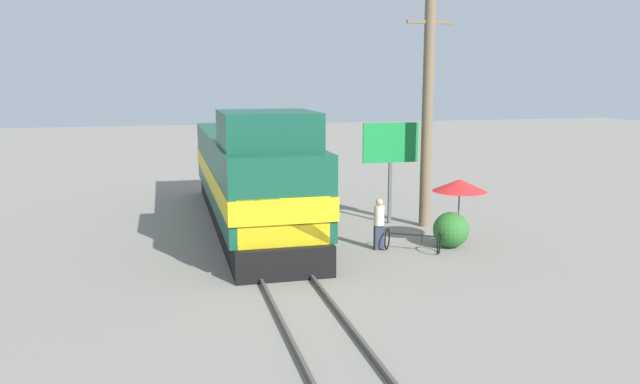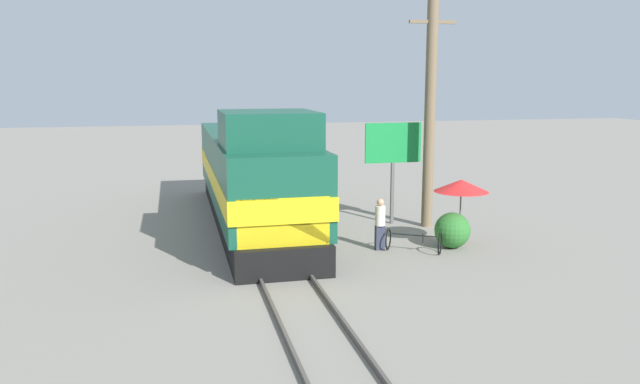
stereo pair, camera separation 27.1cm
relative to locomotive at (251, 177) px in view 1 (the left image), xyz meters
name	(u,v)px [view 1 (the left image)]	position (x,y,z in m)	size (l,w,h in m)	color
ground_plane	(271,257)	(0.00, -4.40, -1.89)	(120.00, 120.00, 0.00)	gray
rail_near	(249,256)	(-0.72, -4.40, -1.82)	(0.08, 40.18, 0.15)	#4C4742
rail_far	(294,253)	(0.72, -4.40, -1.82)	(0.08, 40.18, 0.15)	#4C4742
locomotive	(251,177)	(0.00, 0.00, 0.00)	(3.14, 14.85, 4.59)	black
utility_pole	(427,111)	(6.44, -1.59, 2.49)	(1.80, 0.41, 8.66)	#726047
vendor_umbrella	(460,185)	(6.35, -4.61, 0.19)	(1.81, 1.81, 2.29)	#4C4C4C
billboard_sign	(391,148)	(5.30, -0.84, 1.05)	(2.24, 0.12, 3.94)	#595959
shrub_cluster	(451,230)	(6.04, -4.71, -1.30)	(1.20, 1.20, 1.20)	#2D722D
person_bystander	(379,222)	(3.60, -4.38, -0.96)	(0.34, 0.34, 1.72)	#2D3347
bicycle	(413,241)	(4.60, -4.90, -1.53)	(1.86, 1.55, 0.71)	black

